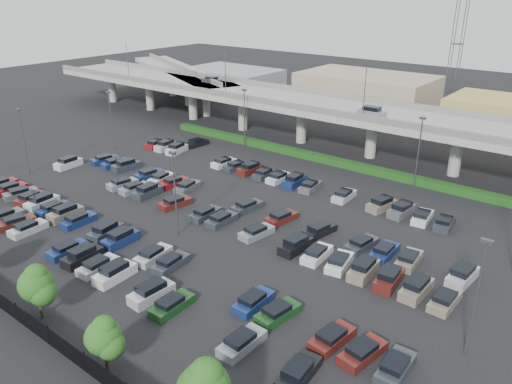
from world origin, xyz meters
TOP-DOWN VIEW (x-y plane):
  - ground at (0.00, 0.00)m, footprint 280.00×280.00m
  - overpass at (-0.21, 32.00)m, footprint 150.00×13.00m
  - on_ramp at (-52.10, 43.05)m, footprint 50.93×30.13m
  - hedge at (0.00, 25.00)m, footprint 66.00×1.60m
  - fence at (-0.05, -28.00)m, footprint 70.00×0.10m
  - tree_row at (0.70, -26.53)m, footprint 65.07×3.66m
  - parked_cars at (-0.79, -3.07)m, footprint 62.79×41.59m
  - light_poles at (-4.13, 2.00)m, footprint 66.90×48.38m
  - distant_buildings at (12.38, 61.81)m, footprint 138.00×24.00m
  - comm_tower at (4.00, 74.00)m, footprint 2.40×2.40m

SIDE VIEW (x-z plane):
  - ground at x=0.00m, z-range 0.00..0.00m
  - hedge at x=0.00m, z-range 0.00..1.10m
  - parked_cars at x=-0.79m, z-range -0.23..1.44m
  - fence at x=-0.05m, z-range -0.10..1.90m
  - tree_row at x=0.70m, z-range 0.55..6.49m
  - distant_buildings at x=12.38m, z-range -0.76..8.24m
  - light_poles at x=-4.13m, z-range 1.09..11.39m
  - on_ramp at x=-52.10m, z-range 2.46..11.26m
  - overpass at x=-0.21m, z-range -0.93..14.87m
  - comm_tower at x=4.00m, z-range 0.61..30.61m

